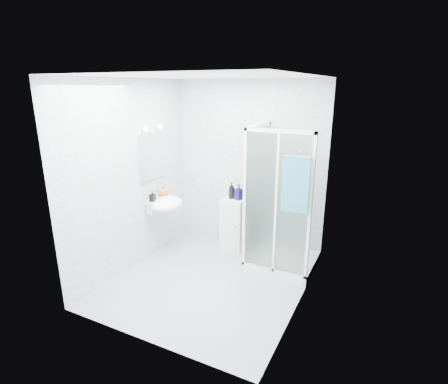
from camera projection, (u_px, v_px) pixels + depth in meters
The scene contains 12 objects.
room at pixel (208, 187), 4.29m from camera, with size 2.40×2.60×2.60m.
shower_enclosure at pixel (276, 238), 4.91m from camera, with size 0.90×0.95×2.00m.
wall_basin at pixel (165, 204), 5.24m from camera, with size 0.46×0.56×0.35m.
mirror at pixel (152, 157), 5.12m from camera, with size 0.02×0.60×0.70m, color white.
vanity_lights at pixel (153, 128), 4.98m from camera, with size 0.10×0.40×0.08m.
wall_hooks at pixel (233, 145), 5.38m from camera, with size 0.23×0.06×0.03m.
storage_cabinet at pixel (233, 224), 5.49m from camera, with size 0.36×0.38×0.83m.
hand_towel at pixel (296, 183), 4.15m from camera, with size 0.33×0.05×0.70m.
shampoo_bottle_a at pixel (232, 190), 5.36m from camera, with size 0.10×0.10×0.26m, color black.
shampoo_bottle_b at pixel (239, 192), 5.32m from camera, with size 0.11×0.11×0.24m, color #0E0C49.
soap_dispenser_orange at pixel (164, 191), 5.37m from camera, with size 0.13×0.13×0.17m, color #C65517.
soap_dispenser_black at pixel (152, 196), 5.12m from camera, with size 0.07×0.07×0.16m, color black.
Camera 1 is at (2.01, -3.60, 2.49)m, focal length 28.00 mm.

